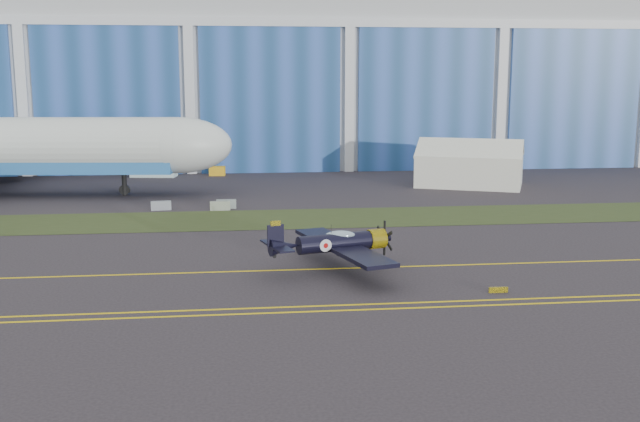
{
  "coord_description": "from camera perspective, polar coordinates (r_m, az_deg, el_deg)",
  "views": [
    {
      "loc": [
        5.85,
        -55.29,
        13.2
      ],
      "look_at": [
        12.61,
        3.41,
        2.61
      ],
      "focal_mm": 42.0,
      "sensor_mm": 36.0,
      "label": 1
    }
  ],
  "objects": [
    {
      "name": "hangar",
      "position": [
        127.22,
        -9.37,
        10.82
      ],
      "size": [
        220.0,
        45.7,
        30.0
      ],
      "color": "silver",
      "rests_on": "ground"
    },
    {
      "name": "guard_board_right",
      "position": [
        48.0,
        13.43,
        -5.86
      ],
      "size": [
        1.2,
        0.15,
        0.35
      ],
      "primitive_type": "cube",
      "color": "yellow",
      "rests_on": "ground"
    },
    {
      "name": "tug",
      "position": [
        102.82,
        -7.83,
        3.04
      ],
      "size": [
        2.23,
        1.5,
        1.24
      ],
      "primitive_type": "cube",
      "rotation": [
        0.0,
        0.0,
        -0.08
      ],
      "color": "yellow",
      "rests_on": "ground"
    },
    {
      "name": "barrier_a",
      "position": [
        76.95,
        -12.02,
        0.4
      ],
      "size": [
        2.06,
        0.85,
        0.9
      ],
      "primitive_type": "cube",
      "rotation": [
        0.0,
        0.0,
        0.13
      ],
      "color": "gray",
      "rests_on": "ground"
    },
    {
      "name": "edge_line_near",
      "position": [
        43.26,
        -14.15,
        -7.9
      ],
      "size": [
        80.0,
        0.2,
        0.02
      ],
      "primitive_type": "cube",
      "color": "yellow",
      "rests_on": "ground"
    },
    {
      "name": "ground",
      "position": [
        57.14,
        -12.28,
        -3.43
      ],
      "size": [
        260.0,
        260.0,
        0.0
      ],
      "primitive_type": "plane",
      "color": "#332D31",
      "rests_on": "ground"
    },
    {
      "name": "warbird",
      "position": [
        51.38,
        1.15,
        -2.42
      ],
      "size": [
        13.18,
        14.61,
        3.64
      ],
      "rotation": [
        0.0,
        0.0,
        0.28
      ],
      "color": "black",
      "rests_on": "ground"
    },
    {
      "name": "tent",
      "position": [
        94.01,
        11.36,
        3.69
      ],
      "size": [
        15.19,
        13.41,
        5.85
      ],
      "rotation": [
        0.0,
        0.0,
        -0.4
      ],
      "color": "white",
      "rests_on": "ground"
    },
    {
      "name": "taxiway_centreline",
      "position": [
        52.31,
        -12.81,
        -4.7
      ],
      "size": [
        200.0,
        0.2,
        0.02
      ],
      "primitive_type": "cube",
      "color": "yellow",
      "rests_on": "ground"
    },
    {
      "name": "barrier_c",
      "position": [
        75.79,
        -7.63,
        0.39
      ],
      "size": [
        2.04,
        0.75,
        0.9
      ],
      "primitive_type": "cube",
      "rotation": [
        0.0,
        0.0,
        0.08
      ],
      "color": "#959E87",
      "rests_on": "ground"
    },
    {
      "name": "edge_line_far",
      "position": [
        44.21,
        -13.99,
        -7.5
      ],
      "size": [
        80.0,
        0.2,
        0.02
      ],
      "primitive_type": "cube",
      "color": "yellow",
      "rests_on": "ground"
    },
    {
      "name": "barrier_b",
      "position": [
        76.79,
        -7.15,
        0.53
      ],
      "size": [
        2.01,
        0.65,
        0.9
      ],
      "primitive_type": "cube",
      "rotation": [
        0.0,
        0.0,
        -0.03
      ],
      "color": "gray",
      "rests_on": "ground"
    },
    {
      "name": "shipping_container",
      "position": [
        103.09,
        -12.55,
        3.29
      ],
      "size": [
        6.29,
        3.31,
        2.59
      ],
      "primitive_type": "cube",
      "rotation": [
        0.0,
        0.0,
        -0.16
      ],
      "color": "white",
      "rests_on": "ground"
    },
    {
      "name": "grass_median",
      "position": [
        70.77,
        -11.19,
        -0.76
      ],
      "size": [
        260.0,
        10.0,
        0.02
      ],
      "primitive_type": "cube",
      "color": "#475128",
      "rests_on": "ground"
    }
  ]
}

